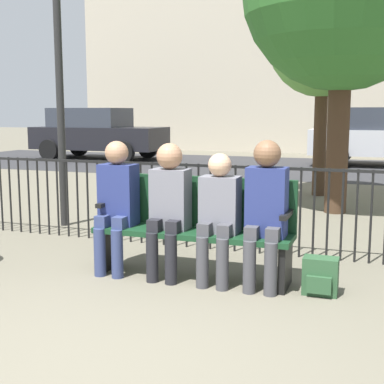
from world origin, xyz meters
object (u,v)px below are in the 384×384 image
(seated_person_2, at_px, (218,211))
(parked_car_1, at_px, (97,133))
(park_bench, at_px, (195,223))
(seated_person_0, at_px, (116,199))
(backpack, at_px, (320,276))
(lamp_post, at_px, (57,22))
(seated_person_1, at_px, (169,202))
(tree_1, at_px, (323,42))
(seated_person_3, at_px, (266,206))

(seated_person_2, relative_size, parked_car_1, 0.28)
(park_bench, distance_m, parked_car_1, 12.73)
(seated_person_0, xyz_separation_m, backpack, (1.90, -0.01, -0.55))
(parked_car_1, bearing_deg, lamp_post, -62.86)
(seated_person_1, distance_m, tree_1, 5.84)
(park_bench, relative_size, backpack, 5.80)
(seated_person_0, distance_m, parked_car_1, 12.44)
(park_bench, height_order, backpack, park_bench)
(park_bench, height_order, seated_person_0, seated_person_0)
(lamp_post, bearing_deg, seated_person_2, -31.75)
(park_bench, height_order, seated_person_2, seated_person_2)
(park_bench, xyz_separation_m, backpack, (1.16, -0.14, -0.34))
(backpack, relative_size, parked_car_1, 0.08)
(parked_car_1, bearing_deg, seated_person_3, -54.22)
(lamp_post, bearing_deg, park_bench, -32.29)
(lamp_post, height_order, parked_car_1, lamp_post)
(seated_person_0, height_order, parked_car_1, parked_car_1)
(seated_person_0, bearing_deg, seated_person_1, -0.03)
(lamp_post, bearing_deg, backpack, -24.93)
(seated_person_0, distance_m, seated_person_1, 0.53)
(backpack, height_order, parked_car_1, parked_car_1)
(seated_person_2, xyz_separation_m, lamp_post, (-2.65, 1.64, 1.99))
(seated_person_3, height_order, backpack, seated_person_3)
(park_bench, relative_size, seated_person_3, 1.43)
(park_bench, relative_size, seated_person_1, 1.48)
(lamp_post, xyz_separation_m, parked_car_1, (-4.66, 9.09, -1.80))
(seated_person_3, height_order, parked_car_1, parked_car_1)
(seated_person_1, bearing_deg, seated_person_2, -0.57)
(seated_person_3, relative_size, lamp_post, 0.32)
(tree_1, bearing_deg, seated_person_1, -97.65)
(seated_person_3, bearing_deg, seated_person_1, -179.87)
(seated_person_2, bearing_deg, seated_person_3, 0.93)
(park_bench, height_order, parked_car_1, parked_car_1)
(seated_person_0, bearing_deg, tree_1, 76.95)
(seated_person_0, relative_size, seated_person_2, 1.08)
(park_bench, relative_size, seated_person_2, 1.58)
(seated_person_0, height_order, lamp_post, lamp_post)
(tree_1, height_order, lamp_post, lamp_post)
(backpack, distance_m, tree_1, 6.05)
(seated_person_0, relative_size, backpack, 3.95)
(backpack, bearing_deg, seated_person_1, 179.52)
(seated_person_3, bearing_deg, tree_1, 91.68)
(seated_person_1, xyz_separation_m, tree_1, (0.73, 5.44, 2.01))
(tree_1, xyz_separation_m, lamp_post, (-2.91, -3.80, -0.08))
(lamp_post, bearing_deg, seated_person_1, -36.90)
(seated_person_3, distance_m, backpack, 0.74)
(seated_person_1, bearing_deg, park_bench, 31.47)
(backpack, bearing_deg, parked_car_1, 127.39)
(tree_1, xyz_separation_m, parked_car_1, (-7.57, 5.29, -1.88))
(tree_1, relative_size, lamp_post, 0.92)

